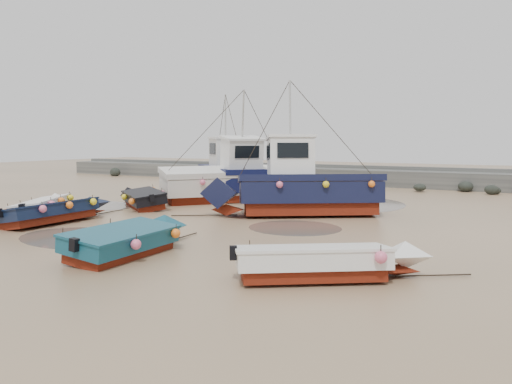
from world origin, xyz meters
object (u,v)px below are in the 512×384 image
Objects in this scene: dinghy_3 at (327,258)px; person at (188,199)px; dinghy_4 at (143,196)px; dinghy_1 at (56,210)px; dinghy_0 at (47,205)px; cabin_boat_2 at (297,186)px; cabin_boat_0 at (227,174)px; cabin_boat_1 at (235,178)px; dinghy_2 at (129,236)px.

dinghy_3 reaches higher than person.
dinghy_1 is at bearing -142.12° from dinghy_4.
person is (0.00, 3.87, -0.54)m from dinghy_4.
dinghy_0 is 0.63× the size of cabin_boat_2.
cabin_boat_2 is at bearing -46.23° from dinghy_4.
dinghy_0 is 3.30× the size of person.
person is at bearing 50.01° from dinghy_0.
dinghy_1 is at bearing 96.53° from cabin_boat_2.
cabin_boat_0 is 2.56m from cabin_boat_1.
person is (-0.14, 9.45, -0.54)m from dinghy_1.
cabin_boat_0 is (-12.16, 14.56, 0.80)m from dinghy_3.
dinghy_0 reaches higher than person.
dinghy_2 is at bearing -116.41° from cabin_boat_0.
dinghy_4 is at bearing 64.56° from cabin_boat_2.
cabin_boat_0 and cabin_boat_1 have the same top height.
dinghy_2 is 15.97m from cabin_boat_0.
cabin_boat_2 is (7.12, -5.27, 0.01)m from cabin_boat_0.
cabin_boat_2 is (5.40, -3.37, 0.02)m from cabin_boat_1.
dinghy_0 is at bearing 87.90° from cabin_boat_2.
dinghy_3 is at bearing 0.63° from dinghy_2.
dinghy_2 is (6.87, -2.91, 0.01)m from dinghy_1.
cabin_boat_0 reaches higher than dinghy_0.
dinghy_3 is at bearing -43.35° from dinghy_0.
dinghy_3 is 18.98m from cabin_boat_0.
dinghy_3 is 0.67× the size of cabin_boat_0.
cabin_boat_0 reaches higher than dinghy_4.
cabin_boat_1 is 6.37m from cabin_boat_2.
cabin_boat_0 is at bearing 20.71° from cabin_boat_2.
cabin_boat_2 reaches higher than dinghy_0.
cabin_boat_0 is 8.86m from cabin_boat_2.
dinghy_3 is 0.62× the size of cabin_boat_2.
cabin_boat_1 is (-10.44, 12.66, 0.79)m from dinghy_3.
dinghy_2 is at bearing -121.49° from dinghy_3.
dinghy_1 is 9.47m from person.
dinghy_0 is at bearing -76.00° from cabin_boat_1.
dinghy_3 is 3.28× the size of person.
dinghy_1 is 7.46m from dinghy_2.
cabin_boat_0 reaches higher than dinghy_3.
cabin_boat_2 reaches higher than dinghy_2.
cabin_boat_1 is 0.99× the size of cabin_boat_2.
cabin_boat_2 is at bearing 128.30° from person.
dinghy_3 is 10.60m from cabin_boat_2.
dinghy_1 is at bearing -135.26° from dinghy_3.
cabin_boat_1 is at bearing 106.00° from dinghy_2.
dinghy_2 is at bearing 86.61° from person.
cabin_boat_0 is at bearing 84.60° from dinghy_1.
dinghy_4 is 6.49m from cabin_boat_0.
dinghy_0 and dinghy_2 have the same top height.
dinghy_0 is at bearing 154.36° from dinghy_2.
cabin_boat_0 is (1.14, 6.33, 0.81)m from dinghy_4.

